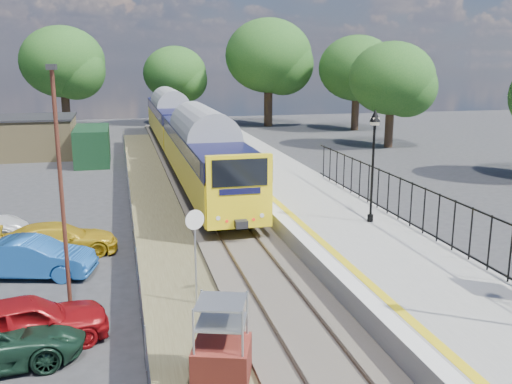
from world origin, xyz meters
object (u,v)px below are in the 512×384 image
object	(u,v)px
victorian_lamp_north	(374,139)
carpark_lamp	(60,179)
brick_plinth	(222,343)
car_red	(25,323)
car_yellow	(58,240)
car_blue	(33,258)
train	(182,130)
speed_sign	(195,240)

from	to	relation	value
victorian_lamp_north	carpark_lamp	bearing A→B (deg)	-159.05
victorian_lamp_north	brick_plinth	bearing A→B (deg)	-131.15
car_red	car_yellow	size ratio (longest dim) A/B	0.95
victorian_lamp_north	car_red	xyz separation A→B (m)	(-12.49, -6.13, -3.58)
victorian_lamp_north	car_blue	xyz separation A→B (m)	(-13.00, -0.78, -3.61)
brick_plinth	train	bearing A→B (deg)	85.27
car_red	speed_sign	bearing A→B (deg)	-85.39
brick_plinth	car_yellow	distance (m)	11.19
brick_plinth	speed_sign	bearing A→B (deg)	90.00
train	speed_sign	size ratio (longest dim) A/B	13.35
carpark_lamp	car_blue	world-z (taller)	carpark_lamp
speed_sign	car_yellow	size ratio (longest dim) A/B	0.69
victorian_lamp_north	car_red	bearing A→B (deg)	-153.86
brick_plinth	car_blue	bearing A→B (deg)	122.58
carpark_lamp	car_red	xyz separation A→B (m)	(-0.98, -1.72, -3.42)
speed_sign	carpark_lamp	xyz separation A→B (m)	(-3.71, 0.09, 2.03)
speed_sign	car_yellow	world-z (taller)	speed_sign
carpark_lamp	car_yellow	size ratio (longest dim) A/B	1.64
brick_plinth	car_red	world-z (taller)	brick_plinth
speed_sign	car_red	distance (m)	5.16
victorian_lamp_north	car_blue	bearing A→B (deg)	-176.57
train	car_red	size ratio (longest dim) A/B	9.65
speed_sign	car_blue	size ratio (longest dim) A/B	0.73
brick_plinth	carpark_lamp	bearing A→B (deg)	129.42
victorian_lamp_north	carpark_lamp	distance (m)	12.33
car_red	car_blue	distance (m)	5.38
car_red	car_blue	size ratio (longest dim) A/B	1.01
speed_sign	car_yellow	bearing A→B (deg)	109.92
car_red	car_blue	world-z (taller)	car_red
car_yellow	victorian_lamp_north	bearing A→B (deg)	-102.91
carpark_lamp	train	bearing A→B (deg)	76.40
speed_sign	car_yellow	distance (m)	7.51
train	speed_sign	xyz separation A→B (m)	(-2.50, -25.77, -0.23)
car_blue	speed_sign	bearing A→B (deg)	-111.24
train	brick_plinth	distance (m)	30.33
victorian_lamp_north	speed_sign	xyz separation A→B (m)	(-7.80, -4.50, -2.19)
carpark_lamp	car_blue	bearing A→B (deg)	112.34
car_red	car_blue	xyz separation A→B (m)	(-0.51, 5.35, -0.03)
car_red	carpark_lamp	bearing A→B (deg)	-44.13
brick_plinth	car_red	distance (m)	5.47
victorian_lamp_north	car_blue	distance (m)	13.52
train	carpark_lamp	bearing A→B (deg)	-103.60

